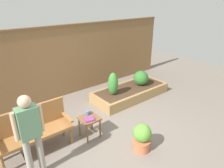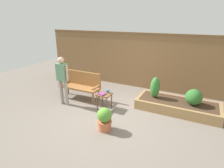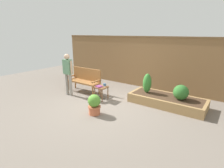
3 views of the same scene
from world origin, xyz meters
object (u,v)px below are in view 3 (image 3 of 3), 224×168
at_px(shrub_near_bench, 147,83).
at_px(person_by_bench, 68,71).
at_px(garden_bench, 85,78).
at_px(side_table, 101,89).
at_px(potted_boxwood, 94,104).
at_px(shrub_far_corner, 181,92).
at_px(book_on_table, 99,86).
at_px(cup_on_table, 105,85).

height_order(shrub_near_bench, person_by_bench, person_by_bench).
xyz_separation_m(garden_bench, side_table, (1.10, -0.32, -0.15)).
relative_size(potted_boxwood, person_by_bench, 0.38).
relative_size(side_table, shrub_far_corner, 1.03).
xyz_separation_m(side_table, person_by_bench, (-1.31, -0.34, 0.54)).
height_order(side_table, person_by_bench, person_by_bench).
bearing_deg(shrub_far_corner, book_on_table, -160.06).
height_order(side_table, shrub_far_corner, shrub_far_corner).
relative_size(side_table, person_by_bench, 0.31).
distance_m(book_on_table, shrub_far_corner, 2.67).
distance_m(side_table, book_on_table, 0.13).
xyz_separation_m(potted_boxwood, person_by_bench, (-1.88, 0.69, 0.62)).
xyz_separation_m(garden_bench, potted_boxwood, (1.68, -1.35, -0.23)).
bearing_deg(side_table, shrub_far_corner, 18.83).
distance_m(garden_bench, cup_on_table, 1.16).
bearing_deg(garden_bench, potted_boxwood, -38.75).
xyz_separation_m(garden_bench, cup_on_table, (1.15, -0.19, -0.02)).
xyz_separation_m(cup_on_table, potted_boxwood, (0.53, -1.16, -0.22)).
xyz_separation_m(potted_boxwood, shrub_near_bench, (0.76, 1.87, 0.32)).
relative_size(book_on_table, shrub_far_corner, 0.44).
bearing_deg(shrub_far_corner, garden_bench, -171.67).
relative_size(potted_boxwood, shrub_near_bench, 0.90).
xyz_separation_m(garden_bench, person_by_bench, (-0.20, -0.65, 0.39)).
relative_size(side_table, potted_boxwood, 0.80).
bearing_deg(shrub_far_corner, potted_boxwood, -135.32).
bearing_deg(garden_bench, book_on_table, -20.14).
xyz_separation_m(side_table, shrub_far_corner, (2.47, 0.84, 0.14)).
relative_size(side_table, book_on_table, 2.35).
bearing_deg(garden_bench, cup_on_table, -9.24).
distance_m(side_table, cup_on_table, 0.19).
relative_size(garden_bench, person_by_bench, 0.92).
distance_m(book_on_table, potted_boxwood, 1.16).
xyz_separation_m(shrub_near_bench, shrub_far_corner, (1.13, 0.00, -0.10)).
height_order(book_on_table, shrub_near_bench, shrub_near_bench).
height_order(potted_boxwood, person_by_bench, person_by_bench).
height_order(cup_on_table, shrub_near_bench, shrub_near_bench).
xyz_separation_m(side_table, potted_boxwood, (0.58, -1.03, -0.09)).
relative_size(cup_on_table, potted_boxwood, 0.22).
bearing_deg(person_by_bench, garden_bench, 72.67).
relative_size(garden_bench, shrub_near_bench, 2.17).
xyz_separation_m(cup_on_table, shrub_far_corner, (2.42, 0.71, 0.00)).
distance_m(book_on_table, shrub_near_bench, 1.66).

